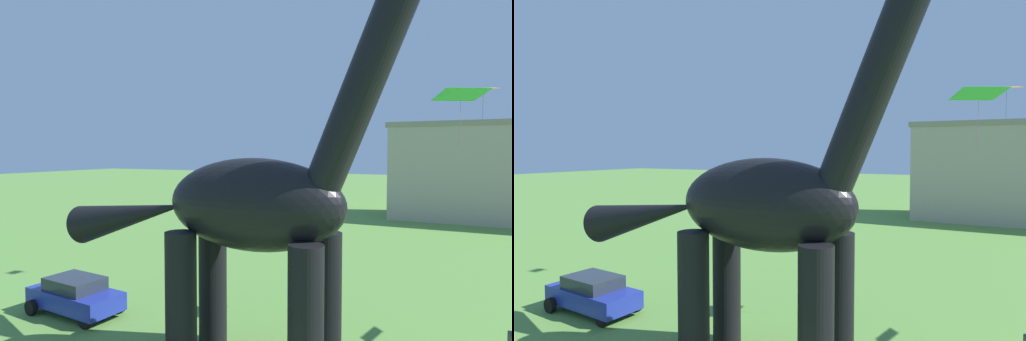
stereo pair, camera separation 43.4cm
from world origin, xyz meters
TOP-DOWN VIEW (x-y plane):
  - dinosaur_sculpture at (-1.43, 4.88)m, footprint 13.64×2.89m
  - parked_sedan_left at (-9.98, 5.58)m, footprint 4.34×2.15m
  - kite_far_right at (5.70, 24.48)m, footprint 1.98×1.68m
  - kite_mid_right at (4.37, 11.40)m, footprint 2.17×1.98m

SIDE VIEW (x-z plane):
  - parked_sedan_left at x=-9.98m, z-range 0.03..1.58m
  - dinosaur_sculpture at x=-1.43m, z-range -1.97..12.28m
  - kite_mid_right at x=4.37m, z-range 7.88..10.08m
  - kite_far_right at x=5.70m, z-range 9.85..11.93m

